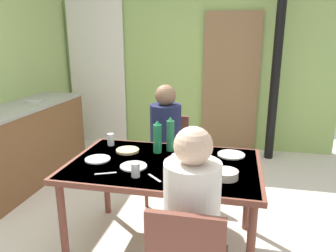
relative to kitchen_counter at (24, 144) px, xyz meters
name	(u,v)px	position (x,y,z in m)	size (l,w,h in m)	color
ground_plane	(145,233)	(1.68, -0.76, -0.45)	(6.43, 6.43, 0.00)	silver
wall_back	(190,61)	(1.68, 1.71, 0.86)	(4.23, 0.10, 2.62)	#99BC64
door_wooden	(230,83)	(2.30, 1.63, 0.55)	(0.80, 0.05, 2.00)	olive
stove_pipe_column	(277,64)	(2.89, 1.36, 0.86)	(0.12, 0.12, 2.62)	black
curtain_panel	(97,73)	(0.23, 1.61, 0.65)	(0.90, 0.03, 2.20)	white
kitchen_counter	(24,144)	(0.00, 0.00, 0.00)	(0.61, 1.85, 0.91)	brown
dining_table	(164,171)	(1.88, -0.89, 0.21)	(1.44, 0.93, 0.73)	brown
chair_far_diner	(168,153)	(1.74, -0.08, 0.05)	(0.40, 0.40, 0.87)	brown
person_near_diner	(192,205)	(2.20, -1.57, 0.33)	(0.30, 0.37, 0.77)	silver
person_far_diner	(165,130)	(1.74, -0.21, 0.33)	(0.30, 0.37, 0.77)	#28214E
water_bottle_green_near	(157,138)	(1.78, -0.68, 0.40)	(0.07, 0.07, 0.27)	#1D7B45
water_bottle_green_far	(170,135)	(1.88, -0.61, 0.41)	(0.06, 0.06, 0.29)	#26784A
serving_bowl_center	(226,174)	(2.35, -1.07, 0.30)	(0.17, 0.17, 0.06)	silver
dinner_plate_near_left	(231,155)	(2.38, -0.62, 0.28)	(0.22, 0.22, 0.01)	white
dinner_plate_near_right	(134,166)	(1.68, -1.01, 0.28)	(0.20, 0.20, 0.01)	white
dinner_plate_far_center	(98,159)	(1.37, -0.94, 0.28)	(0.20, 0.20, 0.01)	white
dinner_plate_far_side	(184,157)	(2.02, -0.74, 0.28)	(0.22, 0.22, 0.01)	white
drinking_glass_by_near_diner	(111,139)	(1.34, -0.59, 0.33)	(0.06, 0.06, 0.11)	silver
drinking_glass_by_far_diner	(136,170)	(1.75, -1.17, 0.32)	(0.06, 0.06, 0.10)	silver
bread_plate_sliced	(128,150)	(1.53, -0.71, 0.29)	(0.19, 0.19, 0.02)	#DBB77A
cutlery_knife_near	(106,173)	(1.53, -1.17, 0.28)	(0.15, 0.02, 0.00)	silver
cutlery_fork_near	(154,178)	(1.88, -1.17, 0.28)	(0.15, 0.02, 0.00)	silver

